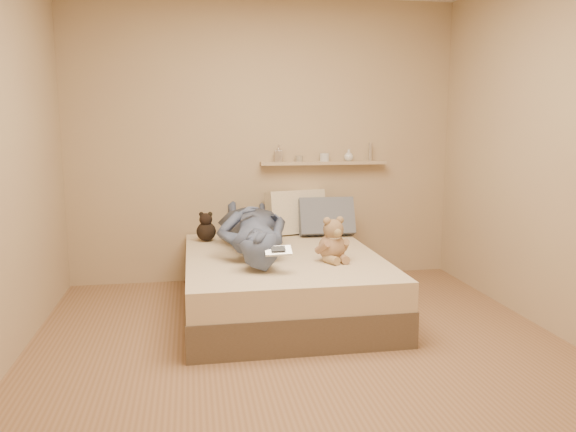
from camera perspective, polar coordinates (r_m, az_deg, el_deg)
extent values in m
plane|color=#8E6849|center=(3.68, 1.79, -14.02)|extent=(3.80, 3.80, 0.00)
plane|color=tan|center=(5.26, -2.36, 7.56)|extent=(3.60, 0.00, 3.60)
plane|color=tan|center=(1.58, 16.11, 3.21)|extent=(3.60, 0.00, 3.60)
plane|color=tan|center=(4.15, 27.19, 6.09)|extent=(0.00, 3.80, 3.80)
cube|color=brown|center=(4.50, -0.62, -7.94)|extent=(1.50, 1.90, 0.25)
cube|color=beige|center=(4.44, -0.62, -5.17)|extent=(1.48, 1.88, 0.20)
cube|color=silver|center=(3.80, -1.02, -3.56)|extent=(0.19, 0.09, 0.06)
cube|color=black|center=(3.79, -1.00, -3.34)|extent=(0.10, 0.05, 0.03)
sphere|color=#926E50|center=(4.20, 4.50, -3.18)|extent=(0.21, 0.21, 0.21)
sphere|color=#8E754E|center=(4.16, 4.64, -1.37)|extent=(0.15, 0.15, 0.15)
sphere|color=tan|center=(4.12, 3.98, -0.51)|extent=(0.06, 0.06, 0.06)
sphere|color=#8E6D4D|center=(4.17, 5.30, -0.41)|extent=(0.06, 0.06, 0.06)
sphere|color=#927B51|center=(4.10, 5.06, -1.71)|extent=(0.06, 0.06, 0.06)
cylinder|color=#936A4E|center=(4.13, 3.51, -3.19)|extent=(0.11, 0.14, 0.12)
cylinder|color=#916F4D|center=(4.22, 5.80, -2.97)|extent=(0.07, 0.14, 0.12)
cylinder|color=#A58658|center=(4.12, 4.44, -4.46)|extent=(0.11, 0.15, 0.07)
cylinder|color=#987351|center=(4.16, 5.65, -4.33)|extent=(0.06, 0.14, 0.07)
cylinder|color=silver|center=(4.17, 4.62, -2.21)|extent=(0.13, 0.13, 0.02)
sphere|color=black|center=(4.94, -8.31, -1.57)|extent=(0.17, 0.17, 0.17)
sphere|color=black|center=(4.92, -8.35, -0.35)|extent=(0.11, 0.11, 0.11)
sphere|color=black|center=(4.91, -8.80, 0.18)|extent=(0.04, 0.04, 0.04)
sphere|color=black|center=(4.91, -7.92, 0.19)|extent=(0.04, 0.04, 0.04)
cube|color=beige|center=(5.23, 0.82, 0.39)|extent=(0.59, 0.36, 0.42)
cube|color=slate|center=(5.15, 3.92, -0.10)|extent=(0.51, 0.29, 0.37)
imported|color=#4B5577|center=(4.52, -3.70, -1.19)|extent=(0.64, 1.58, 0.37)
cube|color=tan|center=(5.31, 3.66, 5.40)|extent=(1.20, 0.12, 0.03)
imported|color=silver|center=(5.22, -0.95, 6.38)|extent=(0.09, 0.09, 0.16)
cylinder|color=#A59D8D|center=(5.26, 1.14, 5.85)|extent=(0.07, 0.07, 0.06)
cylinder|color=silver|center=(5.31, 3.73, 5.98)|extent=(0.09, 0.09, 0.08)
imported|color=silver|center=(5.37, 6.19, 6.17)|extent=(0.10, 0.10, 0.11)
cylinder|color=silver|center=(5.43, 8.37, 6.48)|extent=(0.04, 0.04, 0.17)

